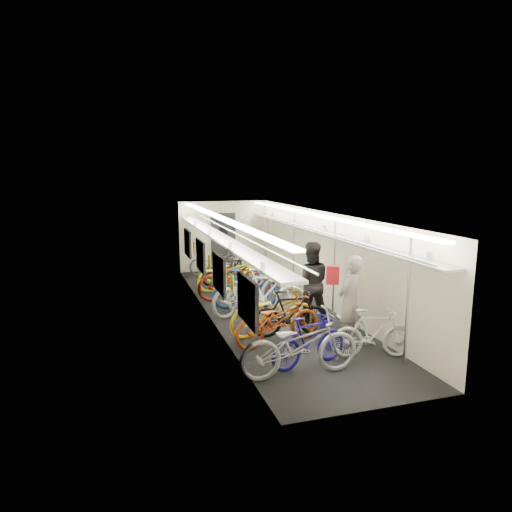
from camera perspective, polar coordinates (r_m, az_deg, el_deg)
train_car_shell at (r=11.57m, az=-1.20°, el=1.91°), size 10.00×10.00×10.00m
bicycle_0 at (r=7.74m, az=5.48°, el=-10.98°), size 2.08×0.73×1.09m
bicycle_1 at (r=8.15m, az=6.69°, el=-10.52°), size 1.60×0.75×0.93m
bicycle_2 at (r=9.07m, az=2.73°, el=-8.05°), size 1.98×1.03×0.99m
bicycle_3 at (r=9.51m, az=4.36°, el=-7.17°), size 1.70×0.67×0.99m
bicycle_4 at (r=9.56m, az=2.19°, el=-7.04°), size 1.94×0.75×1.00m
bicycle_5 at (r=10.84m, az=1.30°, el=-4.52°), size 1.98×1.12×1.15m
bicycle_6 at (r=11.06m, az=-0.84°, el=-4.20°), size 2.32×1.54×1.15m
bicycle_7 at (r=11.40m, az=-1.32°, el=-4.12°), size 1.73×0.74×1.01m
bicycle_8 at (r=12.29m, az=-2.52°, el=-2.76°), size 2.23×1.00×1.14m
bicycle_9 at (r=13.53m, az=-3.39°, el=-1.86°), size 1.70×0.73×0.99m
bicycle_10 at (r=13.15m, az=-3.15°, el=-2.10°), size 2.02×0.78×1.04m
bicycle_11 at (r=8.71m, az=14.44°, el=-9.35°), size 1.62×0.81×0.93m
bicycle_12 at (r=14.82m, az=-4.06°, el=-0.64°), size 2.14×1.43×1.06m
bicycle_14 at (r=15.12m, az=-5.07°, el=-0.73°), size 1.80×0.83×0.91m
passenger_near at (r=9.06m, az=11.65°, el=-5.54°), size 0.79×0.73×1.82m
passenger_mid at (r=10.22m, az=6.77°, el=-3.41°), size 1.07×0.93×1.88m
backpack at (r=9.54m, az=9.56°, el=-2.37°), size 0.29×0.23×0.38m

